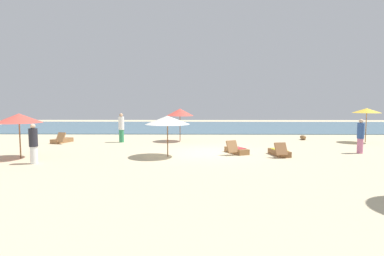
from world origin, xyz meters
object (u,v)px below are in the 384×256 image
Objects in this scene: umbrella_2 at (167,120)px; umbrella_4 at (180,112)px; person_2 at (121,128)px; lounger_1 at (62,140)px; umbrella_1 at (367,111)px; person_0 at (360,136)px; person_1 at (33,144)px; lounger_2 at (236,150)px; dog at (303,137)px; lounger_0 at (279,152)px; umbrella_0 at (19,118)px.

umbrella_2 is 5.95m from umbrella_4.
person_2 is (-3.60, 5.38, -0.82)m from umbrella_2.
lounger_1 is 0.89× the size of person_2.
umbrella_4 reaches higher than lounger_1.
umbrella_1 reaches higher than lounger_1.
umbrella_4 is at bearing 8.19° from person_2.
person_0 is at bearing 6.37° from umbrella_2.
umbrella_2 is 1.24× the size of person_1.
umbrella_1 reaches higher than person_2.
person_1 is at bearing -162.90° from lounger_2.
person_1 is at bearing -169.37° from person_0.
umbrella_4 reaches higher than dog.
lounger_0 is (-7.12, -5.15, -1.94)m from umbrella_1.
umbrella_1 is 1.17× the size of person_2.
umbrella_4 reaches higher than lounger_2.
person_1 reaches higher than lounger_2.
dog is at bearing 37.36° from umbrella_2.
umbrella_0 is at bearing -171.61° from lounger_2.
dog is (16.54, 1.86, 0.00)m from lounger_1.
umbrella_0 is 0.94× the size of umbrella_1.
lounger_2 reaches higher than lounger_0.
umbrella_1 is at bearing 23.38° from umbrella_2.
umbrella_2 reaches higher than person_2.
lounger_0 is at bearing 4.04° from umbrella_0.
umbrella_4 is at bearing 87.14° from umbrella_2.
lounger_0 is (12.56, 0.89, -1.74)m from umbrella_0.
umbrella_2 reaches higher than person_1.
person_0 is 2.47× the size of dog.
umbrella_2 is at bearing -164.15° from lounger_2.
lounger_2 is 0.99× the size of person_1.
lounger_1 is (-13.06, 4.72, -0.01)m from lounger_0.
umbrella_1 is 16.33m from person_2.
person_1 reaches higher than lounger_1.
person_2 is at bearing 4.81° from lounger_1.
umbrella_2 reaches higher than dog.
umbrella_4 reaches higher than umbrella_2.
person_2 is (-3.90, -0.56, -1.01)m from umbrella_4.
person_1 is 7.49m from person_2.
umbrella_1 is at bearing 17.06° from umbrella_0.
person_1 is at bearing -162.14° from umbrella_2.
umbrella_4 is (-12.40, 0.45, -0.13)m from umbrella_1.
lounger_0 is (5.58, 0.34, -1.63)m from umbrella_2.
lounger_1 is 2.38× the size of dog.
umbrella_2 is 5.82m from lounger_0.
umbrella_4 is at bearing 6.51° from lounger_1.
lounger_1 is at bearing -173.49° from umbrella_4.
person_1 reaches higher than dog.
umbrella_0 is 1.25× the size of lounger_2.
dog is at bearing 6.35° from umbrella_4.
umbrella_0 is at bearing -84.92° from lounger_1.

